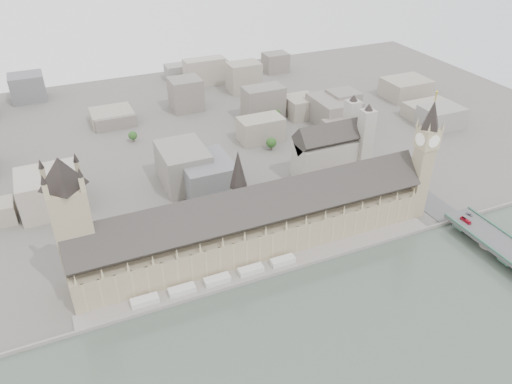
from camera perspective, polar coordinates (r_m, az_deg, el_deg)
name	(u,v)px	position (r m, az deg, el deg)	size (l,w,h in m)	color
ground	(266,263)	(365.47, 1.15, -8.10)	(900.00, 900.00, 0.00)	#595651
embankment_wall	(275,274)	(354.25, 2.18, -9.33)	(600.00, 1.50, 3.00)	gray
river_terrace	(270,268)	(359.67, 1.66, -8.68)	(270.00, 15.00, 2.00)	gray
terrace_tents	(217,280)	(346.80, -4.46, -9.96)	(118.00, 7.00, 4.00)	silver
palace_of_westminster	(255,223)	(365.76, -0.10, -3.55)	(265.00, 40.73, 55.44)	gray
elizabeth_tower	(425,152)	(407.07, 18.74, 4.38)	(17.00, 17.00, 107.50)	gray
victoria_tower	(72,221)	(332.13, -20.27, -3.10)	(30.00, 30.00, 100.00)	gray
central_tower	(238,180)	(348.22, -2.03, 1.34)	(13.00, 13.00, 48.00)	gray
westminster_abbey	(332,149)	(467.22, 8.72, 4.84)	(68.00, 36.00, 64.00)	gray
city_skyline_inland	(172,116)	(555.97, -9.56, 8.62)	(720.00, 360.00, 38.00)	gray
park_trees	(224,215)	(402.25, -3.72, -2.59)	(110.00, 30.00, 15.00)	#264C1B
red_bus_north	(466,220)	(420.58, 22.85, -3.01)	(2.22, 9.51, 2.65)	red
car_approach	(470,214)	(430.15, 23.22, -2.38)	(2.02, 4.98, 1.44)	gray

